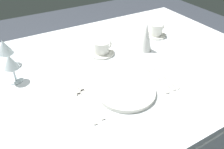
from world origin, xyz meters
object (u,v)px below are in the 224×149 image
object	(u,v)px
fork_outer	(89,100)
dinner_knife	(153,79)
coffee_cup_right	(156,29)
wine_glass_left	(11,63)
fork_inner	(84,104)
napkin_folded	(146,37)
dinner_plate	(126,91)
spoon_soup	(155,75)
spoon_dessert	(160,73)
coffee_cup_left	(102,47)
wine_glass_centre	(4,48)

from	to	relation	value
fork_outer	dinner_knife	distance (m)	0.32
coffee_cup_right	wine_glass_left	size ratio (longest dim) A/B	0.77
fork_inner	napkin_folded	distance (m)	0.54
dinner_knife	wine_glass_left	size ratio (longest dim) A/B	1.69
wine_glass_left	dinner_plate	bearing A→B (deg)	-38.75
spoon_soup	spoon_dessert	distance (m)	0.03
dinner_knife	wine_glass_left	world-z (taller)	wine_glass_left
fork_outer	coffee_cup_left	bearing A→B (deg)	54.63
wine_glass_centre	dinner_plate	bearing A→B (deg)	-50.08
spoon_soup	napkin_folded	size ratio (longest dim) A/B	1.34
wine_glass_left	spoon_soup	bearing A→B (deg)	-25.66
coffee_cup_right	wine_glass_left	world-z (taller)	wine_glass_left
spoon_soup	fork_outer	bearing A→B (deg)	-179.44
spoon_dessert	napkin_folded	world-z (taller)	napkin_folded
spoon_soup	wine_glass_centre	size ratio (longest dim) A/B	1.54
coffee_cup_right	dinner_knife	bearing A→B (deg)	-130.27
fork_outer	fork_inner	world-z (taller)	same
dinner_plate	fork_outer	bearing A→B (deg)	168.20
dinner_plate	coffee_cup_right	size ratio (longest dim) A/B	2.43
dinner_knife	fork_outer	bearing A→B (deg)	176.36
dinner_plate	dinner_knife	size ratio (longest dim) A/B	1.10
spoon_soup	spoon_dessert	bearing A→B (deg)	-3.01
dinner_knife	napkin_folded	bearing A→B (deg)	61.08
dinner_plate	coffee_cup_right	world-z (taller)	coffee_cup_right
spoon_soup	dinner_knife	bearing A→B (deg)	-143.81
dinner_plate	napkin_folded	distance (m)	0.40
coffee_cup_right	wine_glass_centre	xyz separation A→B (m)	(-0.86, 0.11, 0.05)
coffee_cup_right	wine_glass_left	distance (m)	0.86
dinner_plate	spoon_soup	distance (m)	0.19
wine_glass_left	spoon_dessert	bearing A→B (deg)	-24.63
wine_glass_left	coffee_cup_right	bearing A→B (deg)	3.69
coffee_cup_left	coffee_cup_right	distance (m)	0.40
spoon_dessert	wine_glass_left	size ratio (longest dim) A/B	1.57
coffee_cup_left	wine_glass_left	distance (m)	0.46
fork_inner	spoon_dessert	size ratio (longest dim) A/B	1.04
dinner_knife	wine_glass_centre	bearing A→B (deg)	140.15
coffee_cup_right	wine_glass_centre	size ratio (longest dim) A/B	0.75
fork_inner	coffee_cup_left	size ratio (longest dim) A/B	2.08
coffee_cup_right	wine_glass_left	xyz separation A→B (m)	(-0.86, -0.06, 0.05)
spoon_dessert	coffee_cup_left	xyz separation A→B (m)	(-0.16, 0.31, 0.04)
spoon_dessert	dinner_knife	bearing A→B (deg)	-161.08
spoon_soup	wine_glass_left	size ratio (longest dim) A/B	1.57
dinner_plate	dinner_knife	world-z (taller)	dinner_plate
coffee_cup_right	napkin_folded	distance (m)	0.21
fork_inner	coffee_cup_right	size ratio (longest dim) A/B	2.13
coffee_cup_right	spoon_dessert	bearing A→B (deg)	-125.51
coffee_cup_left	coffee_cup_right	size ratio (longest dim) A/B	1.02
fork_inner	napkin_folded	world-z (taller)	napkin_folded
fork_outer	spoon_dessert	size ratio (longest dim) A/B	1.07
coffee_cup_left	coffee_cup_right	bearing A→B (deg)	4.14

